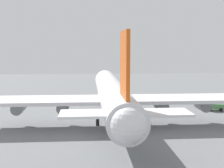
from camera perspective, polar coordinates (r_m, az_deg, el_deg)
ground_plane at (r=69.76m, az=-0.00°, el=-6.81°), size 244.94×244.94×0.00m
cargo_airplane at (r=68.25m, az=0.02°, el=-1.82°), size 61.24×52.28×18.50m
fuel_truck at (r=85.83m, az=17.62°, el=-3.71°), size 3.34×4.98×2.50m
safety_cone_nose at (r=96.81m, az=0.10°, el=-2.80°), size 0.43×0.43×0.61m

